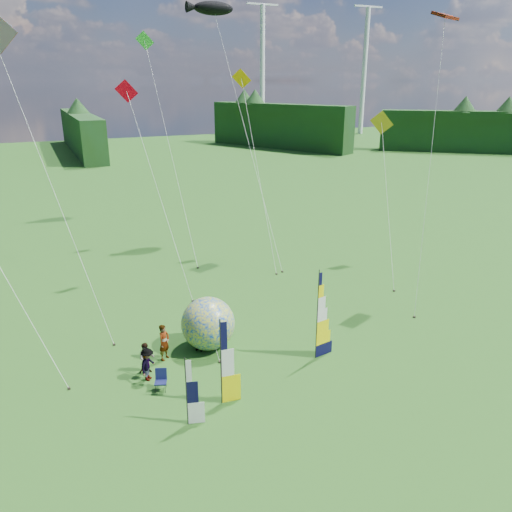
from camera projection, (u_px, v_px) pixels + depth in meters
name	position (u px, v px, depth m)	size (l,w,h in m)	color
ground	(315.00, 401.00, 21.47)	(220.00, 220.00, 0.00)	#3C7023
treeline_ring	(319.00, 317.00, 20.14)	(210.00, 210.00, 8.00)	#1A3710
turbine_left	(364.00, 73.00, 125.35)	(8.00, 1.20, 30.00)	silver
turbine_right	(262.00, 72.00, 121.65)	(8.00, 1.20, 30.00)	silver
feather_banner_main	(317.00, 317.00, 24.08)	(1.23, 0.10, 4.54)	black
side_banner_left	(221.00, 364.00, 20.71)	(1.06, 0.10, 3.84)	#FFE503
side_banner_far	(186.00, 393.00, 19.56)	(0.88, 0.10, 2.92)	white
bol_inflatable	(208.00, 323.00, 25.37)	(2.74, 2.74, 2.74)	#0031A8
spectator_a	(164.00, 342.00, 24.44)	(0.68, 0.44, 1.86)	#66594C
spectator_b	(146.00, 358.00, 23.36)	(0.74, 0.37, 1.53)	#66594C
spectator_c	(148.00, 364.00, 22.77)	(1.03, 0.38, 1.60)	#66594C
spectator_d	(199.00, 335.00, 25.20)	(1.04, 0.42, 1.77)	#66594C
camp_chair	(161.00, 381.00, 22.08)	(0.56, 0.56, 0.98)	#0F143C
kite_whale	(246.00, 121.00, 37.93)	(3.69, 16.11, 20.36)	black
kite_rainbow_delta	(50.00, 168.00, 25.12)	(8.07, 10.88, 17.81)	#E72D00
kite_parafoil	(432.00, 150.00, 28.61)	(7.96, 8.46, 18.60)	#AF1900
small_kite_red	(158.00, 184.00, 31.83)	(4.15, 10.13, 13.65)	#C10011
small_kite_orange	(258.00, 165.00, 36.59)	(3.15, 10.22, 14.42)	#FFA400
small_kite_yellow	(388.00, 191.00, 34.53)	(6.52, 10.19, 11.60)	gold
small_kite_green	(170.00, 141.00, 38.38)	(2.81, 13.24, 17.35)	green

